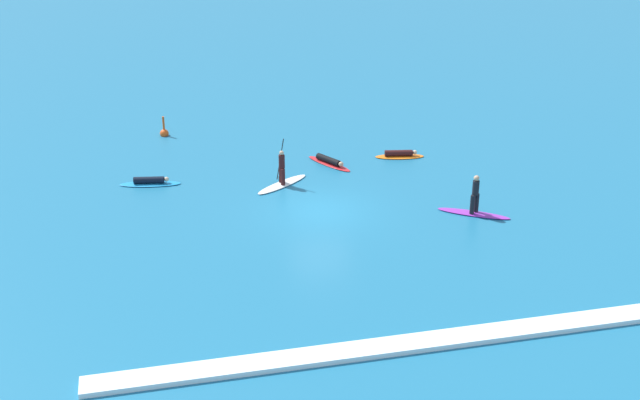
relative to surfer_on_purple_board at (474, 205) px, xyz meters
name	(u,v)px	position (x,y,z in m)	size (l,w,h in m)	color
ground_plane	(320,211)	(-6.35, 1.86, -0.44)	(120.00, 120.00, 0.00)	#1E6B93
surfer_on_purple_board	(474,205)	(0.00, 0.00, 0.00)	(2.94, 2.18, 1.81)	purple
surfer_on_blue_board	(150,182)	(-13.43, 6.42, -0.31)	(2.92, 1.18, 0.39)	#1E8CD1
surfer_on_orange_board	(400,155)	(-0.99, 7.24, -0.31)	(2.56, 1.19, 0.38)	orange
surfer_on_red_board	(329,162)	(-4.69, 7.05, -0.30)	(1.96, 2.74, 0.39)	red
surfer_on_white_board	(282,177)	(-7.44, 5.01, -0.06)	(2.91, 2.34, 2.26)	white
marker_buoy	(164,133)	(-12.42, 13.17, -0.28)	(0.48, 0.48, 1.19)	#E55119
wave_crest	(395,346)	(-6.35, -8.86, -0.35)	(19.43, 0.90, 0.18)	white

